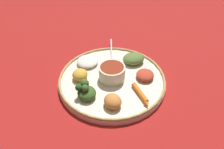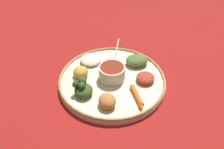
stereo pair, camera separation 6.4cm
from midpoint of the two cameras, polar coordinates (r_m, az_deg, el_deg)
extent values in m
plane|color=maroon|center=(0.67, -2.77, -2.22)|extent=(2.40, 2.40, 0.00)
cylinder|color=beige|center=(0.66, -2.79, -1.67)|extent=(0.34, 0.34, 0.02)
torus|color=tan|center=(0.65, -2.83, -0.92)|extent=(0.34, 0.34, 0.01)
cylinder|color=beige|center=(0.64, -2.88, 0.41)|extent=(0.08, 0.08, 0.05)
cylinder|color=maroon|center=(0.63, -2.94, 1.79)|extent=(0.07, 0.07, 0.01)
ellipsoid|color=silver|center=(0.72, -2.69, 3.68)|extent=(0.04, 0.04, 0.01)
cylinder|color=silver|center=(0.78, -2.57, 7.22)|extent=(0.10, 0.09, 0.01)
ellipsoid|color=#385623|center=(0.60, -10.43, -5.03)|extent=(0.07, 0.07, 0.03)
sphere|color=#23511E|center=(0.58, -12.41, -3.73)|extent=(0.02, 0.02, 0.02)
sphere|color=#385623|center=(0.59, -10.75, -2.65)|extent=(0.03, 0.03, 0.03)
sphere|color=#385623|center=(0.58, -10.53, -4.09)|extent=(0.02, 0.02, 0.02)
cylinder|color=orange|center=(0.60, 4.43, -5.44)|extent=(0.05, 0.08, 0.01)
cone|color=orange|center=(0.57, 6.56, -8.51)|extent=(0.02, 0.02, 0.01)
ellipsoid|color=silver|center=(0.72, -9.14, 3.74)|extent=(0.09, 0.09, 0.02)
ellipsoid|color=#B73D28|center=(0.65, 6.41, -0.24)|extent=(0.08, 0.08, 0.02)
ellipsoid|color=gold|center=(0.66, -11.70, -0.16)|extent=(0.07, 0.07, 0.03)
ellipsoid|color=#C67A38|center=(0.56, -3.11, -7.58)|extent=(0.06, 0.06, 0.03)
ellipsoid|color=#567033|center=(0.71, 3.73, 4.22)|extent=(0.10, 0.09, 0.03)
camera|label=1|loc=(0.03, -92.87, -2.47)|focal=32.85mm
camera|label=2|loc=(0.03, 87.13, 2.47)|focal=32.85mm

